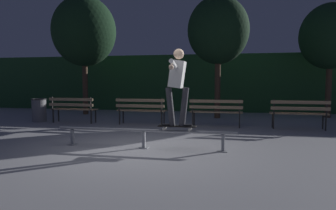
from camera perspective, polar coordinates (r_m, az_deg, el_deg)
ground_plane at (r=6.49m, az=-4.61°, el=-8.01°), size 90.00×90.00×0.00m
hedge_backdrop at (r=14.95m, az=4.79°, el=4.08°), size 24.00×1.20×2.65m
grind_rail at (r=6.48m, az=-4.51°, el=-5.25°), size 3.84×0.18×0.40m
skateboard at (r=6.30m, az=1.69°, el=-3.99°), size 0.78×0.21×0.09m
skateboarder at (r=6.23m, az=1.74°, el=4.56°), size 0.62×1.41×1.56m
park_bench_leftmost at (r=10.83m, az=-17.20°, el=-0.37°), size 1.61×0.45×0.88m
park_bench_left_center at (r=9.91m, az=-5.02°, el=-0.61°), size 1.61×0.45×0.88m
park_bench_right_center at (r=9.51m, az=8.88°, el=-0.85°), size 1.61×0.45×0.88m
park_bench_rightmost at (r=9.69m, az=23.10°, el=-1.05°), size 1.61×0.45×0.88m
tree_far_right at (r=13.48m, az=27.87°, el=11.13°), size 2.28×2.28×4.37m
tree_far_left at (r=13.75m, az=-15.27°, el=12.98°), size 2.66×2.66×4.97m
tree_behind_benches at (r=12.03m, az=9.28°, el=13.43°), size 2.30×2.30×4.58m
trash_can at (r=11.63m, az=-22.76°, el=-0.82°), size 0.52×0.52×0.80m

